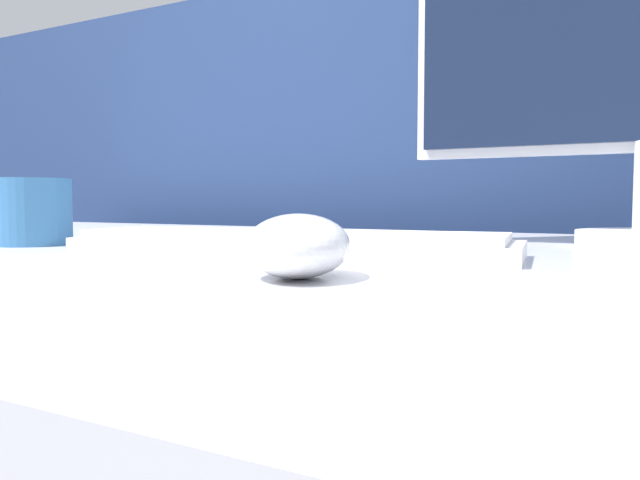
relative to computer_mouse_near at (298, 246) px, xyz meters
The scene contains 4 objects.
partition_panel 0.85m from the computer_mouse_near, 95.07° to the left, with size 5.00×0.03×1.28m.
computer_mouse_near is the anchor object (origin of this frame).
keyboard 0.19m from the computer_mouse_near, 123.83° to the left, with size 0.47×0.19×0.02m.
mug 0.47m from the computer_mouse_near, 165.02° to the left, with size 0.09×0.09×0.08m.
Camera 1 is at (0.30, -0.59, 0.80)m, focal length 35.00 mm.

